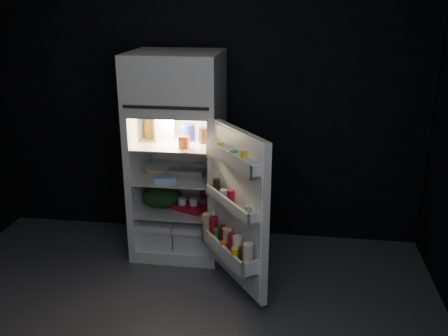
% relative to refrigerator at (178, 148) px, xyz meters
% --- Properties ---
extents(wall_back, '(4.00, 0.00, 2.70)m').
position_rel_refrigerator_xyz_m(wall_back, '(0.18, 0.38, 0.39)').
color(wall_back, black).
rests_on(wall_back, ground).
extents(refrigerator, '(0.76, 0.71, 1.78)m').
position_rel_refrigerator_xyz_m(refrigerator, '(0.00, 0.00, 0.00)').
color(refrigerator, white).
rests_on(refrigerator, ground).
extents(fridge_door, '(0.57, 0.70, 1.22)m').
position_rel_refrigerator_xyz_m(fridge_door, '(0.59, -0.68, -0.28)').
color(fridge_door, white).
rests_on(fridge_door, ground).
extents(milk_jug, '(0.22, 0.22, 0.24)m').
position_rel_refrigerator_xyz_m(milk_jug, '(-0.13, -0.01, 0.19)').
color(milk_jug, white).
rests_on(milk_jug, refrigerator).
extents(mayo_jar, '(0.14, 0.14, 0.14)m').
position_rel_refrigerator_xyz_m(mayo_jar, '(0.09, 0.01, 0.14)').
color(mayo_jar, '#202CAF').
rests_on(mayo_jar, refrigerator).
extents(jam_jar, '(0.10, 0.10, 0.13)m').
position_rel_refrigerator_xyz_m(jam_jar, '(0.24, -0.05, 0.14)').
color(jam_jar, '#321A0E').
rests_on(jam_jar, refrigerator).
extents(amber_bottle, '(0.08, 0.08, 0.22)m').
position_rel_refrigerator_xyz_m(amber_bottle, '(-0.28, 0.05, 0.18)').
color(amber_bottle, '#BB821E').
rests_on(amber_bottle, refrigerator).
extents(small_carton, '(0.08, 0.07, 0.10)m').
position_rel_refrigerator_xyz_m(small_carton, '(0.11, -0.23, 0.12)').
color(small_carton, '#E5551B').
rests_on(small_carton, refrigerator).
extents(egg_carton, '(0.31, 0.12, 0.07)m').
position_rel_refrigerator_xyz_m(egg_carton, '(0.09, -0.11, -0.19)').
color(egg_carton, gray).
rests_on(egg_carton, refrigerator).
extents(pie, '(0.33, 0.33, 0.04)m').
position_rel_refrigerator_xyz_m(pie, '(-0.16, 0.03, -0.21)').
color(pie, tan).
rests_on(pie, refrigerator).
extents(flat_package, '(0.20, 0.13, 0.04)m').
position_rel_refrigerator_xyz_m(flat_package, '(-0.06, -0.23, -0.21)').
color(flat_package, '#98C7EB').
rests_on(flat_package, refrigerator).
extents(wrapped_pkg, '(0.14, 0.13, 0.05)m').
position_rel_refrigerator_xyz_m(wrapped_pkg, '(0.18, 0.07, -0.20)').
color(wrapped_pkg, beige).
rests_on(wrapped_pkg, refrigerator).
extents(produce_bag, '(0.42, 0.38, 0.20)m').
position_rel_refrigerator_xyz_m(produce_bag, '(-0.15, -0.07, -0.43)').
color(produce_bag, '#193815').
rests_on(produce_bag, refrigerator).
extents(yogurt_tray, '(0.32, 0.25, 0.05)m').
position_rel_refrigerator_xyz_m(yogurt_tray, '(0.11, -0.12, -0.50)').
color(yogurt_tray, '#AE0E25').
rests_on(yogurt_tray, refrigerator).
extents(small_can_red, '(0.08, 0.08, 0.09)m').
position_rel_refrigerator_xyz_m(small_can_red, '(0.19, 0.16, -0.48)').
color(small_can_red, '#AE0E25').
rests_on(small_can_red, refrigerator).
extents(small_can_silver, '(0.07, 0.07, 0.09)m').
position_rel_refrigerator_xyz_m(small_can_silver, '(0.26, 0.11, -0.48)').
color(small_can_silver, silver).
rests_on(small_can_silver, refrigerator).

